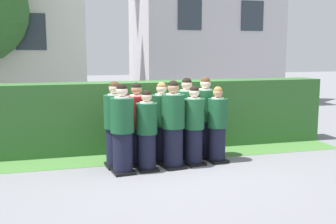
{
  "coord_description": "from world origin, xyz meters",
  "views": [
    {
      "loc": [
        -2.18,
        -7.51,
        2.25
      ],
      "look_at": [
        0.0,
        0.23,
        1.05
      ],
      "focal_mm": 44.52,
      "sensor_mm": 36.0,
      "label": 1
    }
  ],
  "objects_px": {
    "student_front_row_1": "(147,132)",
    "student_rear_row_4": "(205,119)",
    "student_front_row_4": "(217,126)",
    "student_rear_row_2": "(162,124)",
    "student_front_row_3": "(194,127)",
    "student_rear_row_0": "(115,126)",
    "student_in_red_blazer": "(137,126)",
    "student_front_row_2": "(173,126)",
    "student_front_row_0": "(122,131)",
    "student_rear_row_3": "(186,121)"
  },
  "relations": [
    {
      "from": "student_front_row_2",
      "to": "student_rear_row_4",
      "type": "relative_size",
      "value": 0.99
    },
    {
      "from": "student_rear_row_2",
      "to": "student_front_row_0",
      "type": "bearing_deg",
      "value": -147.57
    },
    {
      "from": "student_rear_row_4",
      "to": "student_rear_row_0",
      "type": "bearing_deg",
      "value": -172.68
    },
    {
      "from": "student_front_row_4",
      "to": "student_rear_row_2",
      "type": "relative_size",
      "value": 0.95
    },
    {
      "from": "student_front_row_4",
      "to": "student_in_red_blazer",
      "type": "distance_m",
      "value": 1.62
    },
    {
      "from": "student_front_row_0",
      "to": "student_rear_row_4",
      "type": "height_order",
      "value": "student_rear_row_4"
    },
    {
      "from": "student_front_row_3",
      "to": "student_front_row_2",
      "type": "bearing_deg",
      "value": -166.32
    },
    {
      "from": "student_front_row_3",
      "to": "student_in_red_blazer",
      "type": "height_order",
      "value": "student_in_red_blazer"
    },
    {
      "from": "student_front_row_0",
      "to": "student_rear_row_0",
      "type": "xyz_separation_m",
      "value": [
        -0.06,
        0.45,
        0.0
      ]
    },
    {
      "from": "student_front_row_1",
      "to": "student_front_row_4",
      "type": "xyz_separation_m",
      "value": [
        1.5,
        0.21,
        0.01
      ]
    },
    {
      "from": "student_rear_row_2",
      "to": "student_rear_row_0",
      "type": "bearing_deg",
      "value": -172.85
    },
    {
      "from": "student_front_row_0",
      "to": "student_rear_row_4",
      "type": "xyz_separation_m",
      "value": [
        1.87,
        0.7,
        0.02
      ]
    },
    {
      "from": "student_front_row_3",
      "to": "student_rear_row_0",
      "type": "relative_size",
      "value": 0.94
    },
    {
      "from": "student_front_row_3",
      "to": "student_rear_row_3",
      "type": "height_order",
      "value": "student_rear_row_3"
    },
    {
      "from": "student_front_row_1",
      "to": "student_rear_row_0",
      "type": "bearing_deg",
      "value": 143.96
    },
    {
      "from": "student_front_row_2",
      "to": "student_rear_row_3",
      "type": "height_order",
      "value": "student_rear_row_3"
    },
    {
      "from": "student_in_red_blazer",
      "to": "student_front_row_3",
      "type": "bearing_deg",
      "value": -13.83
    },
    {
      "from": "student_front_row_2",
      "to": "student_in_red_blazer",
      "type": "bearing_deg",
      "value": 148.92
    },
    {
      "from": "student_rear_row_3",
      "to": "student_rear_row_0",
      "type": "bearing_deg",
      "value": -173.53
    },
    {
      "from": "student_front_row_4",
      "to": "student_front_row_2",
      "type": "bearing_deg",
      "value": -170.19
    },
    {
      "from": "student_front_row_0",
      "to": "student_front_row_4",
      "type": "relative_size",
      "value": 1.08
    },
    {
      "from": "student_front_row_3",
      "to": "student_rear_row_0",
      "type": "height_order",
      "value": "student_rear_row_0"
    },
    {
      "from": "student_front_row_1",
      "to": "student_in_red_blazer",
      "type": "distance_m",
      "value": 0.44
    },
    {
      "from": "student_rear_row_3",
      "to": "student_in_red_blazer",
      "type": "bearing_deg",
      "value": -172.67
    },
    {
      "from": "student_front_row_3",
      "to": "student_rear_row_3",
      "type": "relative_size",
      "value": 0.92
    },
    {
      "from": "student_rear_row_3",
      "to": "student_rear_row_4",
      "type": "height_order",
      "value": "student_rear_row_4"
    },
    {
      "from": "student_front_row_0",
      "to": "student_in_red_blazer",
      "type": "bearing_deg",
      "value": 52.57
    },
    {
      "from": "student_front_row_0",
      "to": "student_front_row_1",
      "type": "distance_m",
      "value": 0.48
    },
    {
      "from": "student_front_row_4",
      "to": "student_in_red_blazer",
      "type": "xyz_separation_m",
      "value": [
        -1.61,
        0.21,
        0.05
      ]
    },
    {
      "from": "student_front_row_2",
      "to": "student_in_red_blazer",
      "type": "xyz_separation_m",
      "value": [
        -0.63,
        0.38,
        -0.03
      ]
    },
    {
      "from": "student_front_row_1",
      "to": "student_rear_row_4",
      "type": "height_order",
      "value": "student_rear_row_4"
    },
    {
      "from": "student_front_row_0",
      "to": "student_front_row_3",
      "type": "relative_size",
      "value": 1.06
    },
    {
      "from": "student_front_row_1",
      "to": "student_rear_row_3",
      "type": "xyz_separation_m",
      "value": [
        0.97,
        0.56,
        0.09
      ]
    },
    {
      "from": "student_front_row_4",
      "to": "student_rear_row_2",
      "type": "distance_m",
      "value": 1.12
    },
    {
      "from": "student_front_row_2",
      "to": "student_rear_row_2",
      "type": "distance_m",
      "value": 0.48
    },
    {
      "from": "student_front_row_4",
      "to": "student_rear_row_0",
      "type": "distance_m",
      "value": 2.05
    },
    {
      "from": "student_front_row_1",
      "to": "student_front_row_3",
      "type": "xyz_separation_m",
      "value": [
        0.98,
        0.15,
        0.02
      ]
    },
    {
      "from": "student_rear_row_0",
      "to": "student_rear_row_3",
      "type": "distance_m",
      "value": 1.51
    },
    {
      "from": "student_rear_row_3",
      "to": "student_rear_row_4",
      "type": "relative_size",
      "value": 1.0
    },
    {
      "from": "student_front_row_0",
      "to": "student_rear_row_4",
      "type": "bearing_deg",
      "value": 20.4
    },
    {
      "from": "student_rear_row_0",
      "to": "student_front_row_2",
      "type": "bearing_deg",
      "value": -18.14
    },
    {
      "from": "student_front_row_2",
      "to": "student_in_red_blazer",
      "type": "distance_m",
      "value": 0.74
    },
    {
      "from": "student_front_row_1",
      "to": "student_rear_row_2",
      "type": "xyz_separation_m",
      "value": [
        0.42,
        0.51,
        0.05
      ]
    },
    {
      "from": "student_front_row_1",
      "to": "student_front_row_4",
      "type": "distance_m",
      "value": 1.52
    },
    {
      "from": "student_front_row_0",
      "to": "student_rear_row_0",
      "type": "height_order",
      "value": "student_rear_row_0"
    },
    {
      "from": "student_front_row_0",
      "to": "student_rear_row_3",
      "type": "distance_m",
      "value": 1.56
    },
    {
      "from": "student_front_row_1",
      "to": "student_front_row_4",
      "type": "relative_size",
      "value": 0.99
    },
    {
      "from": "student_rear_row_0",
      "to": "student_in_red_blazer",
      "type": "relative_size",
      "value": 1.02
    },
    {
      "from": "student_front_row_3",
      "to": "student_rear_row_0",
      "type": "xyz_separation_m",
      "value": [
        -1.52,
        0.24,
        0.05
      ]
    },
    {
      "from": "student_front_row_1",
      "to": "student_rear_row_2",
      "type": "bearing_deg",
      "value": 50.19
    }
  ]
}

